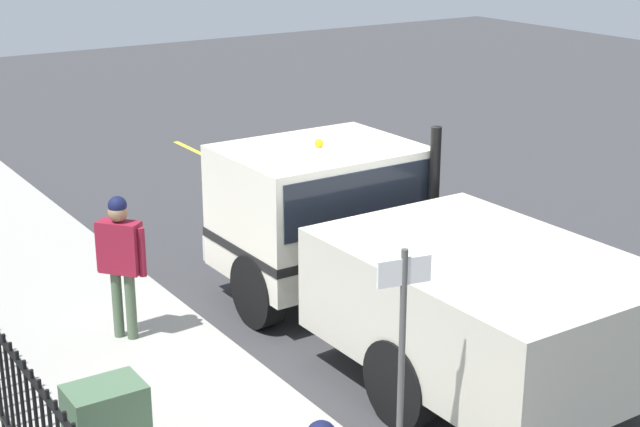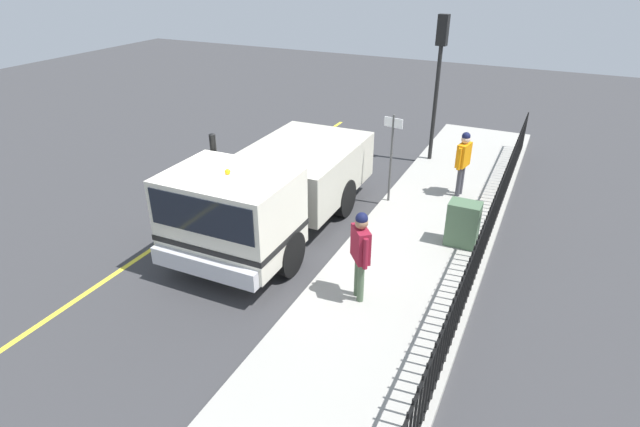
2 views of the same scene
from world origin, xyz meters
name	(u,v)px [view 2 (image 2 of 2)]	position (x,y,z in m)	size (l,w,h in m)	color
ground_plane	(259,254)	(0.00, 0.00, 0.00)	(48.42, 48.42, 0.00)	#38383A
sidewalk_slab	(394,287)	(3.14, 0.00, 0.07)	(3.03, 22.01, 0.14)	#A3A099
lane_marking	(177,232)	(-2.28, 0.00, 0.00)	(0.12, 19.81, 0.01)	yellow
work_truck	(270,189)	(-0.15, 0.84, 1.21)	(2.58, 6.18, 2.48)	silver
worker_standing	(360,247)	(2.66, -0.72, 1.24)	(0.50, 0.54, 1.80)	maroon
pedestrian_distant	(463,157)	(3.39, 4.75, 1.21)	(0.32, 0.63, 1.75)	orange
iron_fence	(470,275)	(4.53, 0.00, 0.76)	(0.04, 18.74, 1.23)	black
traffic_light_near	(440,60)	(1.98, 7.10, 3.17)	(0.32, 0.25, 4.30)	black
utility_cabinet	(463,224)	(3.98, 2.14, 0.64)	(0.68, 0.49, 1.01)	#4C6B4C
traffic_cone	(254,168)	(-2.33, 3.57, 0.34)	(0.48, 0.48, 0.68)	orange
street_sign	(392,148)	(1.79, 3.59, 1.58)	(0.50, 0.12, 2.31)	#4C4C4C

